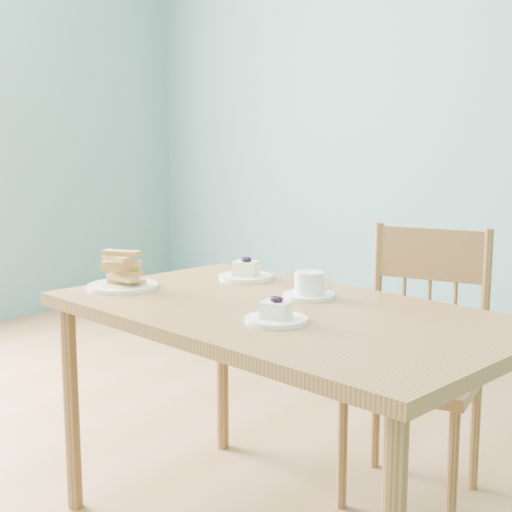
# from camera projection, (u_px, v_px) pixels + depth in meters

# --- Properties ---
(room) EXTENTS (5.01, 5.01, 2.71)m
(room) POSITION_uv_depth(u_px,v_px,m) (165.00, 44.00, 1.87)
(room) COLOR #8A5C40
(room) RESTS_ON ground
(dining_table) EXTENTS (1.32, 0.85, 0.66)m
(dining_table) POSITION_uv_depth(u_px,v_px,m) (281.00, 332.00, 1.88)
(dining_table) COLOR #9A643A
(dining_table) RESTS_ON ground
(dining_chair) EXTENTS (0.44, 0.42, 0.84)m
(dining_chair) POSITION_uv_depth(u_px,v_px,m) (417.00, 362.00, 2.18)
(dining_chair) COLOR #9A643A
(dining_chair) RESTS_ON ground
(cheesecake_plate_near) EXTENTS (0.15, 0.15, 0.06)m
(cheesecake_plate_near) POSITION_uv_depth(u_px,v_px,m) (276.00, 315.00, 1.72)
(cheesecake_plate_near) COLOR white
(cheesecake_plate_near) RESTS_ON dining_table
(cheesecake_plate_far) EXTENTS (0.17, 0.17, 0.07)m
(cheesecake_plate_far) POSITION_uv_depth(u_px,v_px,m) (246.00, 273.00, 2.25)
(cheesecake_plate_far) COLOR white
(cheesecake_plate_far) RESTS_ON dining_table
(coffee_cup) EXTENTS (0.14, 0.14, 0.07)m
(coffee_cup) POSITION_uv_depth(u_px,v_px,m) (309.00, 286.00, 1.99)
(coffee_cup) COLOR white
(coffee_cup) RESTS_ON dining_table
(biscotti_plate) EXTENTS (0.21, 0.21, 0.11)m
(biscotti_plate) POSITION_uv_depth(u_px,v_px,m) (122.00, 276.00, 2.11)
(biscotti_plate) COLOR white
(biscotti_plate) RESTS_ON dining_table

